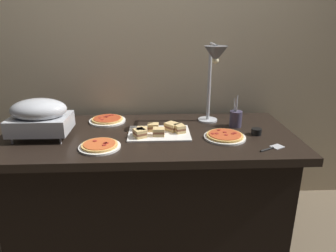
{
  "coord_description": "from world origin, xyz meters",
  "views": [
    {
      "loc": [
        0.05,
        -1.86,
        1.47
      ],
      "look_at": [
        0.13,
        0.0,
        0.81
      ],
      "focal_mm": 32.53,
      "sensor_mm": 36.0,
      "label": 1
    }
  ],
  "objects_px": {
    "sauce_cup_near": "(256,131)",
    "utensil_holder": "(236,119)",
    "serving_spatula": "(272,148)",
    "heat_lamp": "(214,63)",
    "pizza_plate_raised_stand": "(100,146)",
    "pizza_plate_front": "(225,136)",
    "sandwich_platter": "(158,131)",
    "chafing_dish": "(40,116)",
    "pizza_plate_center": "(107,120)"
  },
  "relations": [
    {
      "from": "pizza_plate_raised_stand",
      "to": "heat_lamp",
      "type": "bearing_deg",
      "value": 24.7
    },
    {
      "from": "pizza_plate_front",
      "to": "serving_spatula",
      "type": "bearing_deg",
      "value": -35.69
    },
    {
      "from": "chafing_dish",
      "to": "pizza_plate_center",
      "type": "distance_m",
      "value": 0.49
    },
    {
      "from": "heat_lamp",
      "to": "sauce_cup_near",
      "type": "distance_m",
      "value": 0.52
    },
    {
      "from": "heat_lamp",
      "to": "sandwich_platter",
      "type": "bearing_deg",
      "value": -161.0
    },
    {
      "from": "pizza_plate_front",
      "to": "utensil_holder",
      "type": "xyz_separation_m",
      "value": [
        0.12,
        0.21,
        0.04
      ]
    },
    {
      "from": "heat_lamp",
      "to": "utensil_holder",
      "type": "distance_m",
      "value": 0.42
    },
    {
      "from": "sauce_cup_near",
      "to": "utensil_holder",
      "type": "bearing_deg",
      "value": 120.89
    },
    {
      "from": "utensil_holder",
      "to": "chafing_dish",
      "type": "bearing_deg",
      "value": -173.19
    },
    {
      "from": "pizza_plate_center",
      "to": "pizza_plate_raised_stand",
      "type": "bearing_deg",
      "value": -87.09
    },
    {
      "from": "chafing_dish",
      "to": "pizza_plate_raised_stand",
      "type": "xyz_separation_m",
      "value": [
        0.39,
        -0.18,
        -0.13
      ]
    },
    {
      "from": "chafing_dish",
      "to": "serving_spatula",
      "type": "relative_size",
      "value": 2.16
    },
    {
      "from": "pizza_plate_front",
      "to": "chafing_dish",
      "type": "bearing_deg",
      "value": 176.86
    },
    {
      "from": "sandwich_platter",
      "to": "utensil_holder",
      "type": "bearing_deg",
      "value": 13.95
    },
    {
      "from": "chafing_dish",
      "to": "heat_lamp",
      "type": "relative_size",
      "value": 0.64
    },
    {
      "from": "heat_lamp",
      "to": "serving_spatula",
      "type": "bearing_deg",
      "value": -52.58
    },
    {
      "from": "heat_lamp",
      "to": "serving_spatula",
      "type": "relative_size",
      "value": 3.37
    },
    {
      "from": "pizza_plate_center",
      "to": "sandwich_platter",
      "type": "distance_m",
      "value": 0.46
    },
    {
      "from": "chafing_dish",
      "to": "heat_lamp",
      "type": "height_order",
      "value": "heat_lamp"
    },
    {
      "from": "sandwich_platter",
      "to": "heat_lamp",
      "type": "bearing_deg",
      "value": 19.0
    },
    {
      "from": "heat_lamp",
      "to": "sauce_cup_near",
      "type": "relative_size",
      "value": 8.46
    },
    {
      "from": "heat_lamp",
      "to": "utensil_holder",
      "type": "relative_size",
      "value": 2.54
    },
    {
      "from": "sandwich_platter",
      "to": "chafing_dish",
      "type": "bearing_deg",
      "value": -178.56
    },
    {
      "from": "pizza_plate_center",
      "to": "serving_spatula",
      "type": "relative_size",
      "value": 1.59
    },
    {
      "from": "pizza_plate_front",
      "to": "utensil_holder",
      "type": "bearing_deg",
      "value": 60.61
    },
    {
      "from": "pizza_plate_front",
      "to": "sauce_cup_near",
      "type": "xyz_separation_m",
      "value": [
        0.22,
        0.05,
        0.01
      ]
    },
    {
      "from": "chafing_dish",
      "to": "heat_lamp",
      "type": "xyz_separation_m",
      "value": [
        1.1,
        0.14,
        0.3
      ]
    },
    {
      "from": "heat_lamp",
      "to": "sauce_cup_near",
      "type": "xyz_separation_m",
      "value": [
        0.27,
        -0.15,
        -0.42
      ]
    },
    {
      "from": "serving_spatula",
      "to": "chafing_dish",
      "type": "bearing_deg",
      "value": 170.38
    },
    {
      "from": "heat_lamp",
      "to": "serving_spatula",
      "type": "height_order",
      "value": "heat_lamp"
    },
    {
      "from": "pizza_plate_front",
      "to": "serving_spatula",
      "type": "height_order",
      "value": "pizza_plate_front"
    },
    {
      "from": "pizza_plate_raised_stand",
      "to": "sauce_cup_near",
      "type": "height_order",
      "value": "sauce_cup_near"
    },
    {
      "from": "heat_lamp",
      "to": "pizza_plate_center",
      "type": "bearing_deg",
      "value": 168.08
    },
    {
      "from": "pizza_plate_raised_stand",
      "to": "serving_spatula",
      "type": "xyz_separation_m",
      "value": [
        1.0,
        -0.05,
        -0.01
      ]
    },
    {
      "from": "pizza_plate_front",
      "to": "sandwich_platter",
      "type": "height_order",
      "value": "sandwich_platter"
    },
    {
      "from": "heat_lamp",
      "to": "serving_spatula",
      "type": "xyz_separation_m",
      "value": [
        0.29,
        -0.38,
        -0.43
      ]
    },
    {
      "from": "chafing_dish",
      "to": "serving_spatula",
      "type": "height_order",
      "value": "chafing_dish"
    },
    {
      "from": "pizza_plate_center",
      "to": "sandwich_platter",
      "type": "bearing_deg",
      "value": -37.28
    },
    {
      "from": "sandwich_platter",
      "to": "serving_spatula",
      "type": "distance_m",
      "value": 0.7
    },
    {
      "from": "chafing_dish",
      "to": "sandwich_platter",
      "type": "distance_m",
      "value": 0.74
    },
    {
      "from": "heat_lamp",
      "to": "pizza_plate_raised_stand",
      "type": "relative_size",
      "value": 2.3
    },
    {
      "from": "sauce_cup_near",
      "to": "serving_spatula",
      "type": "xyz_separation_m",
      "value": [
        0.02,
        -0.23,
        -0.02
      ]
    },
    {
      "from": "pizza_plate_front",
      "to": "pizza_plate_center",
      "type": "xyz_separation_m",
      "value": [
        -0.78,
        0.36,
        -0.0
      ]
    },
    {
      "from": "serving_spatula",
      "to": "heat_lamp",
      "type": "bearing_deg",
      "value": 127.42
    },
    {
      "from": "sauce_cup_near",
      "to": "pizza_plate_center",
      "type": "bearing_deg",
      "value": 162.86
    },
    {
      "from": "sauce_cup_near",
      "to": "serving_spatula",
      "type": "relative_size",
      "value": 0.4
    },
    {
      "from": "pizza_plate_center",
      "to": "serving_spatula",
      "type": "height_order",
      "value": "pizza_plate_center"
    },
    {
      "from": "sandwich_platter",
      "to": "sauce_cup_near",
      "type": "distance_m",
      "value": 0.63
    },
    {
      "from": "heat_lamp",
      "to": "pizza_plate_raised_stand",
      "type": "xyz_separation_m",
      "value": [
        -0.71,
        -0.33,
        -0.42
      ]
    },
    {
      "from": "pizza_plate_raised_stand",
      "to": "sandwich_platter",
      "type": "distance_m",
      "value": 0.4
    }
  ]
}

